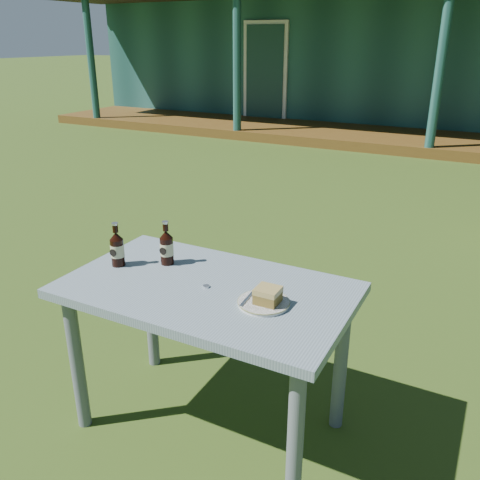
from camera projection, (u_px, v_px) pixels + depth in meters
The scene contains 9 objects.
ground at pixel (323, 286), 3.69m from camera, with size 80.00×80.00×0.00m, color #334916.
pavilion at pixel (472, 42), 10.82m from camera, with size 15.80×8.30×3.45m.
cafe_table at pixel (207, 307), 2.15m from camera, with size 1.20×0.70×0.72m.
plate at pixel (264, 303), 1.96m from camera, with size 0.20×0.20×0.01m.
cake_slice at pixel (268, 295), 1.94m from camera, with size 0.09×0.09×0.06m.
fork at pixel (248, 298), 1.98m from camera, with size 0.01×0.14×0.00m, color silver.
cola_bottle_near at pixel (167, 247), 2.29m from camera, with size 0.06×0.06×0.20m.
cola_bottle_far at pixel (117, 249), 2.27m from camera, with size 0.06×0.06×0.20m.
bottle_cap at pixel (206, 286), 2.10m from camera, with size 0.03×0.03×0.01m, color silver.
Camera 1 is at (1.00, -3.21, 1.68)m, focal length 38.00 mm.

